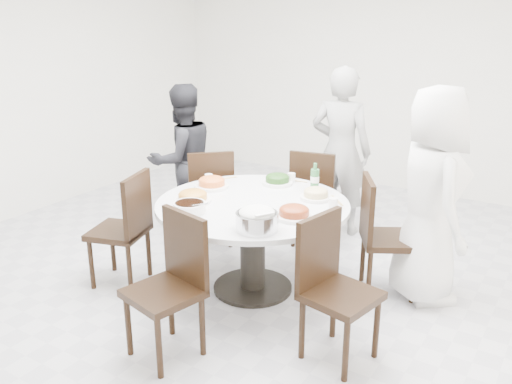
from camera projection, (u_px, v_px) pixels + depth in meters
The scene contains 23 objects.
floor at pixel (259, 273), 4.69m from camera, with size 6.00×6.00×0.01m, color silver.
wall_back at pixel (389, 76), 6.65m from camera, with size 6.00×0.01×2.80m, color white.
wall_left at pixel (21, 86), 5.77m from camera, with size 0.01×6.00×2.80m, color white.
dining_table at pixel (253, 247), 4.31m from camera, with size 1.50×1.50×0.75m, color silver.
chair_ne at pixel (390, 237), 4.24m from camera, with size 0.42×0.42×0.95m, color black.
chair_n at pixel (316, 196), 5.17m from camera, with size 0.42×0.42×0.95m, color black.
chair_nw at pixel (209, 196), 5.19m from camera, with size 0.42×0.42×0.95m, color black.
chair_sw at pixel (118, 229), 4.40m from camera, with size 0.42×0.42×0.95m, color black.
chair_s at pixel (163, 290), 3.43m from camera, with size 0.42×0.42×0.95m, color black.
chair_se at pixel (341, 292), 3.40m from camera, with size 0.42×0.42×0.95m, color black.
diner_right at pixel (431, 196), 4.07m from camera, with size 0.81×0.53×1.66m, color silver.
diner_middle at pixel (341, 151), 5.36m from camera, with size 0.61×0.40×1.68m, color black.
diner_left at pixel (182, 160), 5.39m from camera, with size 0.73×0.57×1.50m, color black.
dish_greens at pixel (277, 180), 4.62m from camera, with size 0.26×0.26×0.07m, color white.
dish_pale at pixel (316, 195), 4.25m from camera, with size 0.25×0.25×0.07m, color white.
dish_orange at pixel (212, 183), 4.53m from camera, with size 0.28×0.28×0.08m, color white.
dish_redbrown at pixel (294, 213), 3.86m from camera, with size 0.28×0.28×0.07m, color white.
dish_tofu at pixel (193, 197), 4.19m from camera, with size 0.29×0.29×0.07m, color white.
rice_bowl at pixel (257, 221), 3.64m from camera, with size 0.29×0.29×0.12m, color silver.
soup_bowl at pixel (190, 207), 3.97m from camera, with size 0.24×0.24×0.07m, color white.
beverage_bottle at pixel (315, 177), 4.41m from camera, with size 0.07×0.07×0.24m, color #2A6A36.
tea_cups at pixel (291, 177), 4.70m from camera, with size 0.07×0.07×0.08m, color white.
chopsticks at pixel (294, 180), 4.73m from camera, with size 0.24×0.04×0.01m, color tan, non-canonical shape.
Camera 1 is at (2.24, -3.59, 2.15)m, focal length 38.00 mm.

